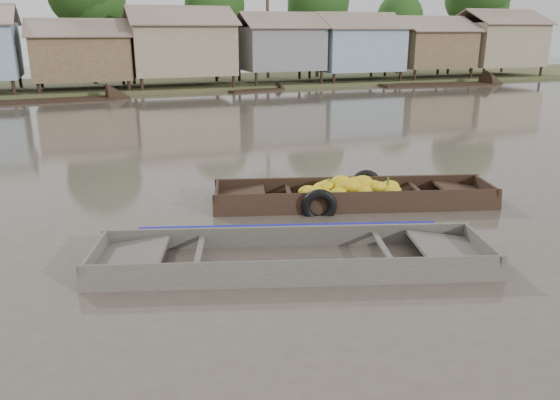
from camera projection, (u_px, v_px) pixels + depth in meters
name	position (u px, v px, depth m)	size (l,w,h in m)	color
ground	(342.00, 255.00, 9.87)	(120.00, 120.00, 0.00)	#4A4339
riverbank	(182.00, 42.00, 38.51)	(120.00, 12.47, 10.22)	#384723
banana_boat	(349.00, 195.00, 12.72)	(6.66, 3.26, 0.89)	black
viewer_boat	(293.00, 262.00, 9.48)	(7.06, 3.67, 0.55)	#403C36
distant_boats	(225.00, 95.00, 34.38)	(46.33, 3.19, 0.35)	black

